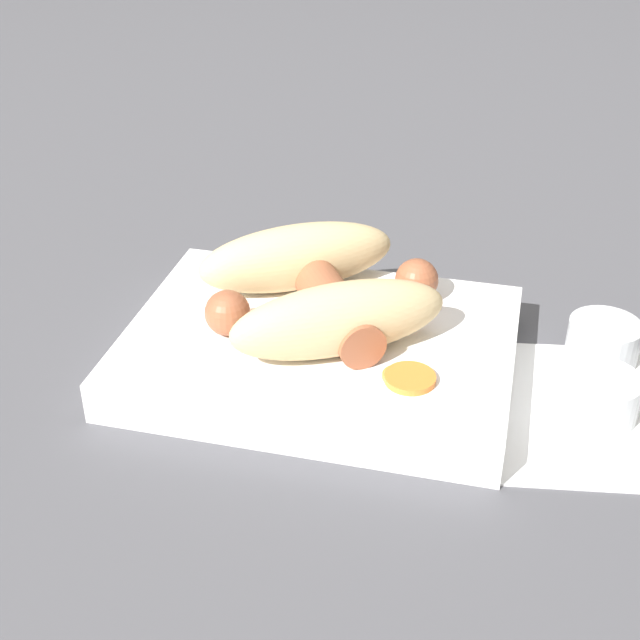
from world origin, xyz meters
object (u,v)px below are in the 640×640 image
(condiment_cup_far, at_px, (603,344))
(condiment_cup_near, at_px, (599,399))
(food_tray, at_px, (320,350))
(bread_roll, at_px, (317,286))
(sausage, at_px, (325,296))

(condiment_cup_far, bearing_deg, condiment_cup_near, -93.14)
(food_tray, height_order, bread_roll, bread_roll)
(bread_roll, height_order, sausage, bread_roll)
(bread_roll, bearing_deg, sausage, 31.02)
(food_tray, xyz_separation_m, sausage, (-0.00, 0.02, 0.03))
(food_tray, xyz_separation_m, bread_roll, (-0.01, 0.02, 0.04))
(bread_roll, distance_m, condiment_cup_near, 0.20)
(sausage, bearing_deg, food_tray, -85.01)
(bread_roll, distance_m, condiment_cup_far, 0.20)
(food_tray, distance_m, condiment_cup_near, 0.19)
(condiment_cup_near, bearing_deg, food_tray, 176.86)
(sausage, height_order, condiment_cup_far, sausage)
(condiment_cup_near, relative_size, condiment_cup_far, 1.00)
(bread_roll, bearing_deg, condiment_cup_near, -8.77)
(food_tray, bearing_deg, condiment_cup_far, 16.56)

